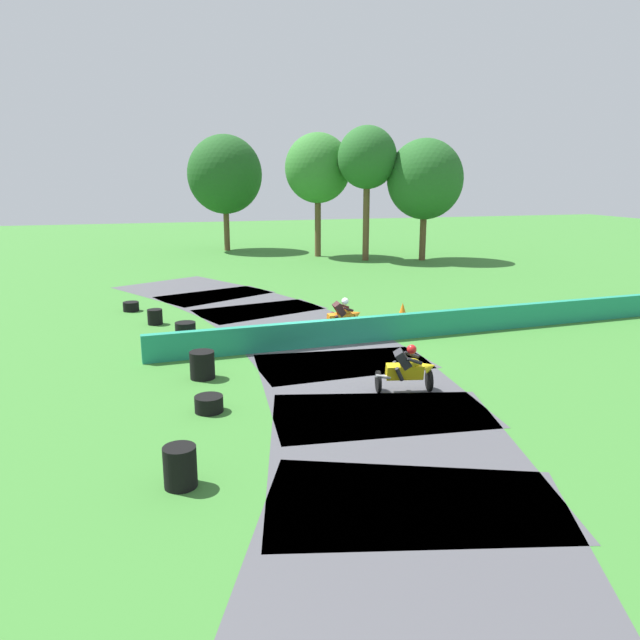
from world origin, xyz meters
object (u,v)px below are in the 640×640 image
object	(u,v)px
motorcycle_chase_orange	(342,317)
tire_stack_extra_a	(155,317)
tire_stack_near	(180,467)
tire_stack_extra_b	(131,306)
tire_stack_mid_b	(202,365)
motorcycle_lead_yellow	(408,369)
traffic_cone	(403,308)
tire_stack_mid_a	(209,404)
tire_stack_far	(186,334)

from	to	relation	value
motorcycle_chase_orange	tire_stack_extra_a	size ratio (longest dim) A/B	2.80
motorcycle_chase_orange	tire_stack_near	xyz separation A→B (m)	(-6.45, -9.99, -0.26)
tire_stack_extra_a	tire_stack_extra_b	bearing A→B (deg)	108.87
tire_stack_mid_b	tire_stack_extra_a	world-z (taller)	tire_stack_mid_b
motorcycle_lead_yellow	traffic_cone	distance (m)	9.91
motorcycle_chase_orange	tire_stack_mid_b	size ratio (longest dim) A/B	2.10
motorcycle_chase_orange	tire_stack_mid_b	xyz separation A→B (m)	(-5.46, -3.70, -0.26)
motorcycle_lead_yellow	tire_stack_mid_a	bearing A→B (deg)	179.25
tire_stack_extra_b	tire_stack_far	bearing A→B (deg)	-72.79
tire_stack_mid_a	tire_stack_far	xyz separation A→B (m)	(-0.12, 6.43, 0.20)
tire_stack_far	tire_stack_extra_b	distance (m)	6.48
traffic_cone	tire_stack_extra_a	bearing A→B (deg)	175.69
motorcycle_chase_orange	tire_stack_near	distance (m)	11.89
tire_stack_mid_b	traffic_cone	distance (m)	11.10
traffic_cone	motorcycle_chase_orange	bearing A→B (deg)	-143.02
motorcycle_chase_orange	traffic_cone	bearing A→B (deg)	36.98
motorcycle_chase_orange	tire_stack_near	size ratio (longest dim) A/B	2.10
motorcycle_chase_orange	tire_stack_extra_b	xyz separation A→B (m)	(-7.59, 6.28, -0.46)
tire_stack_extra_b	tire_stack_extra_a	bearing A→B (deg)	-71.13
motorcycle_lead_yellow	tire_stack_near	world-z (taller)	motorcycle_lead_yellow
tire_stack_near	traffic_cone	distance (m)	16.19
tire_stack_extra_a	tire_stack_far	bearing A→B (deg)	-74.17
tire_stack_far	tire_stack_extra_b	bearing A→B (deg)	107.21
tire_stack_extra_a	motorcycle_chase_orange	bearing A→B (deg)	-27.70
tire_stack_near	tire_stack_mid_b	bearing A→B (deg)	81.00
tire_stack_mid_b	tire_stack_extra_a	distance (m)	7.28
motorcycle_chase_orange	tire_stack_near	bearing A→B (deg)	-122.86
tire_stack_extra_b	tire_stack_mid_b	bearing A→B (deg)	-77.94
tire_stack_extra_a	tire_stack_near	bearing A→B (deg)	-89.23
motorcycle_lead_yellow	tire_stack_mid_b	xyz separation A→B (m)	(-5.21, 2.71, -0.25)
traffic_cone	tire_stack_mid_b	bearing A→B (deg)	-144.69
tire_stack_mid_b	motorcycle_lead_yellow	bearing A→B (deg)	-27.50
tire_stack_mid_b	tire_stack_far	bearing A→B (deg)	93.24
tire_stack_near	tire_stack_far	world-z (taller)	same
motorcycle_lead_yellow	tire_stack_far	distance (m)	8.47
tire_stack_mid_a	tire_stack_mid_b	distance (m)	2.65
tire_stack_extra_a	traffic_cone	size ratio (longest dim) A/B	1.36
tire_stack_mid_a	traffic_cone	bearing A→B (deg)	44.71
motorcycle_lead_yellow	tire_stack_mid_a	size ratio (longest dim) A/B	2.40
motorcycle_lead_yellow	tire_stack_far	xyz separation A→B (m)	(-5.42, 6.50, -0.25)
motorcycle_lead_yellow	tire_stack_extra_a	size ratio (longest dim) A/B	2.84
traffic_cone	tire_stack_near	bearing A→B (deg)	-128.37
tire_stack_mid_a	traffic_cone	distance (m)	12.87
tire_stack_far	tire_stack_extra_a	xyz separation A→B (m)	(-0.96, 3.40, -0.10)
tire_stack_mid_a	tire_stack_mid_b	xyz separation A→B (m)	(0.09, 2.64, 0.20)
tire_stack_far	tire_stack_near	bearing A→B (deg)	-94.43
motorcycle_lead_yellow	tire_stack_mid_b	world-z (taller)	motorcycle_lead_yellow
motorcycle_chase_orange	tire_stack_mid_b	distance (m)	6.60
motorcycle_lead_yellow	tire_stack_extra_b	xyz separation A→B (m)	(-7.34, 12.69, -0.45)
tire_stack_mid_a	traffic_cone	size ratio (longest dim) A/B	1.61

